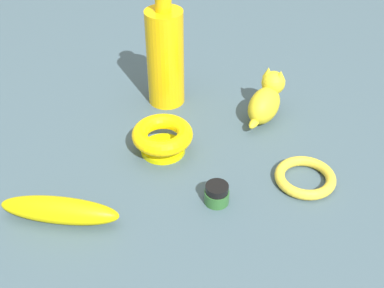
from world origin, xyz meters
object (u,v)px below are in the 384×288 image
at_px(bowl, 162,137).
at_px(cat_figurine, 266,100).
at_px(bangle, 305,177).
at_px(bottle_tall, 165,56).
at_px(banana, 60,210).
at_px(nail_polish_jar, 217,194).

height_order(bowl, cat_figurine, cat_figurine).
distance_m(bangle, cat_figurine, 0.20).
distance_m(bowl, bottle_tall, 0.18).
bearing_deg(banana, nail_polish_jar, -162.70).
relative_size(bottle_tall, banana, 1.27).
bearing_deg(banana, cat_figurine, -133.59).
bearing_deg(bangle, nail_polish_jar, 117.74).
bearing_deg(nail_polish_jar, bangle, -62.26).
height_order(bangle, cat_figurine, cat_figurine).
relative_size(bangle, cat_figurine, 0.85).
relative_size(banana, nail_polish_jar, 4.64).
relative_size(bangle, bottle_tall, 0.43).
distance_m(bowl, bangle, 0.26).
relative_size(bottle_tall, nail_polish_jar, 5.88).
xyz_separation_m(bowl, cat_figurine, (0.14, -0.18, 0.01)).
bearing_deg(banana, bangle, -159.43).
xyz_separation_m(bowl, banana, (-0.19, 0.12, -0.01)).
xyz_separation_m(bowl, bottle_tall, (0.17, 0.03, 0.07)).
bearing_deg(nail_polish_jar, banana, 109.40).
bearing_deg(bowl, bangle, -98.52).
height_order(bottle_tall, banana, bottle_tall).
height_order(banana, cat_figurine, cat_figurine).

